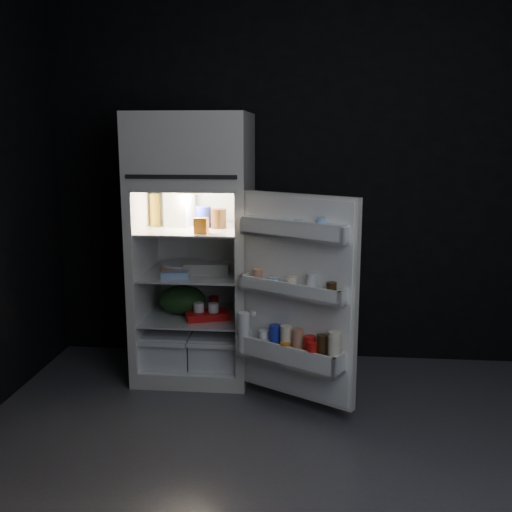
# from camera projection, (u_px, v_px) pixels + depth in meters

# --- Properties ---
(floor) EXTENTS (4.00, 3.40, 0.00)m
(floor) POSITION_uv_depth(u_px,v_px,m) (328.00, 482.00, 2.88)
(floor) COLOR #4D4D52
(floor) RESTS_ON ground
(wall_back) EXTENTS (4.00, 0.00, 2.70)m
(wall_back) POSITION_uv_depth(u_px,v_px,m) (328.00, 176.00, 4.27)
(wall_back) COLOR black
(wall_back) RESTS_ON ground
(wall_front) EXTENTS (4.00, 0.00, 2.70)m
(wall_front) POSITION_uv_depth(u_px,v_px,m) (374.00, 322.00, 0.95)
(wall_front) COLOR black
(wall_front) RESTS_ON ground
(refrigerator) EXTENTS (0.76, 0.71, 1.78)m
(refrigerator) POSITION_uv_depth(u_px,v_px,m) (195.00, 237.00, 4.06)
(refrigerator) COLOR silver
(refrigerator) RESTS_ON ground
(fridge_door) EXTENTS (0.72, 0.53, 1.22)m
(fridge_door) POSITION_uv_depth(u_px,v_px,m) (296.00, 302.00, 3.49)
(fridge_door) COLOR silver
(fridge_door) RESTS_ON ground
(milk_jug) EXTENTS (0.19, 0.19, 0.24)m
(milk_jug) POSITION_uv_depth(u_px,v_px,m) (179.00, 209.00, 4.06)
(milk_jug) COLOR white
(milk_jug) RESTS_ON refrigerator
(mayo_jar) EXTENTS (0.13, 0.13, 0.14)m
(mayo_jar) POSITION_uv_depth(u_px,v_px,m) (204.00, 217.00, 4.03)
(mayo_jar) COLOR #1F2AAB
(mayo_jar) RESTS_ON refrigerator
(jam_jar) EXTENTS (0.13, 0.13, 0.13)m
(jam_jar) POSITION_uv_depth(u_px,v_px,m) (219.00, 218.00, 3.99)
(jam_jar) COLOR #32200D
(jam_jar) RESTS_ON refrigerator
(amber_bottle) EXTENTS (0.09, 0.09, 0.22)m
(amber_bottle) POSITION_uv_depth(u_px,v_px,m) (155.00, 210.00, 4.08)
(amber_bottle) COLOR gold
(amber_bottle) RESTS_ON refrigerator
(small_carton) EXTENTS (0.09, 0.07, 0.10)m
(small_carton) POSITION_uv_depth(u_px,v_px,m) (201.00, 226.00, 3.77)
(small_carton) COLOR orange
(small_carton) RESTS_ON refrigerator
(egg_carton) EXTENTS (0.31, 0.12, 0.07)m
(egg_carton) POSITION_uv_depth(u_px,v_px,m) (207.00, 268.00, 4.00)
(egg_carton) COLOR gray
(egg_carton) RESTS_ON refrigerator
(pie) EXTENTS (0.40, 0.40, 0.04)m
(pie) POSITION_uv_depth(u_px,v_px,m) (184.00, 267.00, 4.12)
(pie) COLOR tan
(pie) RESTS_ON refrigerator
(flat_package) EXTENTS (0.19, 0.11, 0.04)m
(flat_package) POSITION_uv_depth(u_px,v_px,m) (175.00, 275.00, 3.88)
(flat_package) COLOR #8BA9D7
(flat_package) RESTS_ON refrigerator
(wrapped_pkg) EXTENTS (0.13, 0.12, 0.05)m
(wrapped_pkg) POSITION_uv_depth(u_px,v_px,m) (231.00, 265.00, 4.14)
(wrapped_pkg) COLOR #EFE5C4
(wrapped_pkg) RESTS_ON refrigerator
(produce_bag) EXTENTS (0.39, 0.37, 0.20)m
(produce_bag) POSITION_uv_depth(u_px,v_px,m) (182.00, 300.00, 4.12)
(produce_bag) COLOR #193815
(produce_bag) RESTS_ON refrigerator
(yogurt_tray) EXTENTS (0.32, 0.24, 0.05)m
(yogurt_tray) POSITION_uv_depth(u_px,v_px,m) (208.00, 315.00, 4.01)
(yogurt_tray) COLOR red
(yogurt_tray) RESTS_ON refrigerator
(small_can_red) EXTENTS (0.08, 0.08, 0.09)m
(small_can_red) POSITION_uv_depth(u_px,v_px,m) (214.00, 302.00, 4.24)
(small_can_red) COLOR red
(small_can_red) RESTS_ON refrigerator
(small_can_silver) EXTENTS (0.08, 0.08, 0.09)m
(small_can_silver) POSITION_uv_depth(u_px,v_px,m) (238.00, 302.00, 4.26)
(small_can_silver) COLOR silver
(small_can_silver) RESTS_ON refrigerator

